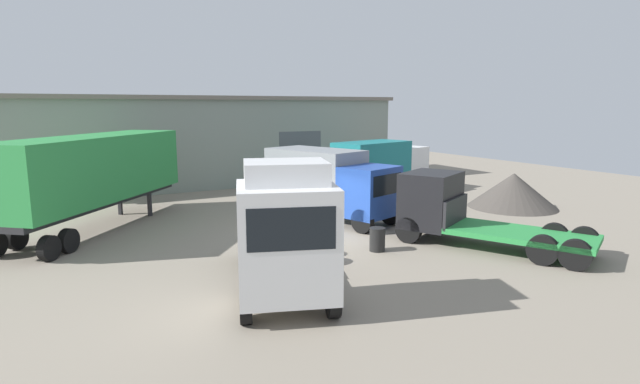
{
  "coord_description": "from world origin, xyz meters",
  "views": [
    {
      "loc": [
        -9.61,
        -16.86,
        5.35
      ],
      "look_at": [
        0.8,
        2.05,
        1.6
      ],
      "focal_mm": 28.0,
      "sensor_mm": 36.0,
      "label": 1
    }
  ],
  "objects_px": {
    "container_trailer_green": "(93,171)",
    "box_truck_blue": "(328,180)",
    "tractor_unit_white": "(286,238)",
    "traffic_cone": "(448,216)",
    "flatbed_truck_black": "(455,210)",
    "box_truck_white": "(381,163)",
    "oil_drum": "(377,239)",
    "gravel_pile": "(513,190)"
  },
  "relations": [
    {
      "from": "tractor_unit_white",
      "to": "oil_drum",
      "type": "distance_m",
      "value": 6.02
    },
    {
      "from": "container_trailer_green",
      "to": "box_truck_blue",
      "type": "relative_size",
      "value": 1.36
    },
    {
      "from": "box_truck_white",
      "to": "traffic_cone",
      "type": "relative_size",
      "value": 12.91
    },
    {
      "from": "tractor_unit_white",
      "to": "container_trailer_green",
      "type": "xyz_separation_m",
      "value": [
        -3.74,
        11.43,
        0.75
      ]
    },
    {
      "from": "tractor_unit_white",
      "to": "gravel_pile",
      "type": "distance_m",
      "value": 17.22
    },
    {
      "from": "traffic_cone",
      "to": "flatbed_truck_black",
      "type": "bearing_deg",
      "value": -129.67
    },
    {
      "from": "tractor_unit_white",
      "to": "traffic_cone",
      "type": "bearing_deg",
      "value": 135.38
    },
    {
      "from": "container_trailer_green",
      "to": "gravel_pile",
      "type": "distance_m",
      "value": 20.61
    },
    {
      "from": "box_truck_white",
      "to": "box_truck_blue",
      "type": "bearing_deg",
      "value": -158.04
    },
    {
      "from": "flatbed_truck_black",
      "to": "tractor_unit_white",
      "type": "bearing_deg",
      "value": 79.25
    },
    {
      "from": "flatbed_truck_black",
      "to": "gravel_pile",
      "type": "bearing_deg",
      "value": -91.15
    },
    {
      "from": "tractor_unit_white",
      "to": "gravel_pile",
      "type": "height_order",
      "value": "tractor_unit_white"
    },
    {
      "from": "box_truck_white",
      "to": "oil_drum",
      "type": "distance_m",
      "value": 12.93
    },
    {
      "from": "oil_drum",
      "to": "box_truck_blue",
      "type": "bearing_deg",
      "value": 79.18
    },
    {
      "from": "tractor_unit_white",
      "to": "box_truck_blue",
      "type": "bearing_deg",
      "value": 163.48
    },
    {
      "from": "oil_drum",
      "to": "traffic_cone",
      "type": "relative_size",
      "value": 1.6
    },
    {
      "from": "box_truck_white",
      "to": "traffic_cone",
      "type": "xyz_separation_m",
      "value": [
        -1.95,
        -8.09,
        -1.57
      ]
    },
    {
      "from": "tractor_unit_white",
      "to": "traffic_cone",
      "type": "relative_size",
      "value": 12.51
    },
    {
      "from": "box_truck_blue",
      "to": "box_truck_white",
      "type": "bearing_deg",
      "value": 108.15
    },
    {
      "from": "tractor_unit_white",
      "to": "box_truck_blue",
      "type": "height_order",
      "value": "tractor_unit_white"
    },
    {
      "from": "oil_drum",
      "to": "traffic_cone",
      "type": "distance_m",
      "value": 6.08
    },
    {
      "from": "container_trailer_green",
      "to": "box_truck_blue",
      "type": "xyz_separation_m",
      "value": [
        9.88,
        -3.0,
        -0.75
      ]
    },
    {
      "from": "container_trailer_green",
      "to": "box_truck_white",
      "type": "bearing_deg",
      "value": -43.82
    },
    {
      "from": "container_trailer_green",
      "to": "box_truck_white",
      "type": "xyz_separation_m",
      "value": [
        16.42,
        1.85,
        -0.78
      ]
    },
    {
      "from": "box_truck_white",
      "to": "flatbed_truck_black",
      "type": "bearing_deg",
      "value": -126.06
    },
    {
      "from": "box_truck_blue",
      "to": "traffic_cone",
      "type": "xyz_separation_m",
      "value": [
        4.58,
        -3.24,
        -1.6
      ]
    },
    {
      "from": "container_trailer_green",
      "to": "flatbed_truck_black",
      "type": "bearing_deg",
      "value": -86.85
    },
    {
      "from": "tractor_unit_white",
      "to": "flatbed_truck_black",
      "type": "bearing_deg",
      "value": 125.51
    },
    {
      "from": "oil_drum",
      "to": "container_trailer_green",
      "type": "bearing_deg",
      "value": 136.01
    },
    {
      "from": "box_truck_white",
      "to": "tractor_unit_white",
      "type": "bearing_deg",
      "value": -148.33
    },
    {
      "from": "tractor_unit_white",
      "to": "flatbed_truck_black",
      "type": "xyz_separation_m",
      "value": [
        8.41,
        2.4,
        -0.53
      ]
    },
    {
      "from": "flatbed_truck_black",
      "to": "box_truck_white",
      "type": "distance_m",
      "value": 11.69
    },
    {
      "from": "tractor_unit_white",
      "to": "box_truck_blue",
      "type": "relative_size",
      "value": 0.98
    },
    {
      "from": "box_truck_blue",
      "to": "flatbed_truck_black",
      "type": "bearing_deg",
      "value": 2.21
    },
    {
      "from": "box_truck_blue",
      "to": "oil_drum",
      "type": "relative_size",
      "value": 7.96
    },
    {
      "from": "container_trailer_green",
      "to": "flatbed_truck_black",
      "type": "distance_m",
      "value": 15.19
    },
    {
      "from": "gravel_pile",
      "to": "flatbed_truck_black",
      "type": "bearing_deg",
      "value": -154.46
    },
    {
      "from": "box_truck_blue",
      "to": "gravel_pile",
      "type": "relative_size",
      "value": 1.52
    },
    {
      "from": "box_truck_blue",
      "to": "box_truck_white",
      "type": "xyz_separation_m",
      "value": [
        6.53,
        4.86,
        -0.03
      ]
    },
    {
      "from": "flatbed_truck_black",
      "to": "box_truck_blue",
      "type": "xyz_separation_m",
      "value": [
        -2.27,
        6.02,
        0.53
      ]
    },
    {
      "from": "box_truck_white",
      "to": "gravel_pile",
      "type": "distance_m",
      "value": 8.03
    },
    {
      "from": "container_trailer_green",
      "to": "tractor_unit_white",
      "type": "bearing_deg",
      "value": -122.12
    }
  ]
}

